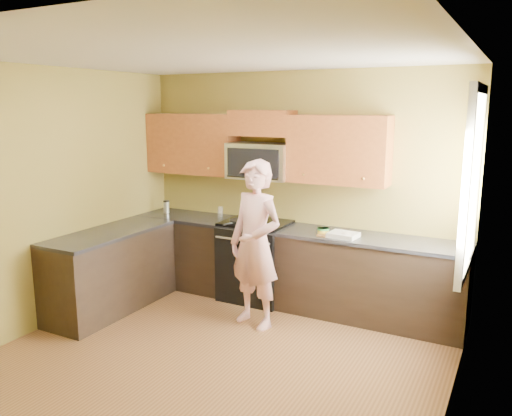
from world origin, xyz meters
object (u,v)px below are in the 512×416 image
Objects in this scene: stove at (256,260)px; microwave at (261,179)px; travel_mug at (167,213)px; woman at (255,244)px; frying_pan at (240,224)px; butter_tub at (323,234)px.

microwave reaches higher than stove.
microwave is at bearing 4.13° from travel_mug.
microwave is 0.43× the size of woman.
frying_pan reaches higher than butter_tub.
stove is 1.41m from travel_mug.
travel_mug is (-2.22, 0.12, -0.00)m from butter_tub.
stove is at bearing -1.21° from travel_mug.
travel_mug is (-1.23, 0.22, -0.03)m from frying_pan.
frying_pan is (-0.11, -0.19, 0.47)m from stove.
microwave is at bearing 87.68° from frying_pan.
woman is 4.27× the size of frying_pan.
microwave is 1.84× the size of frying_pan.
stove is at bearing 131.82° from woman.
woman reaches higher than travel_mug.
butter_tub is (0.99, 0.10, -0.03)m from frying_pan.
woman is 13.83× the size of butter_tub.
stove is 0.98m from microwave.
stove is 0.87m from woman.
frying_pan is (-0.47, 0.49, 0.07)m from woman.
woman is (0.36, -0.81, -0.57)m from microwave.
microwave is 1.05m from woman.
frying_pan is at bearing -119.79° from stove.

